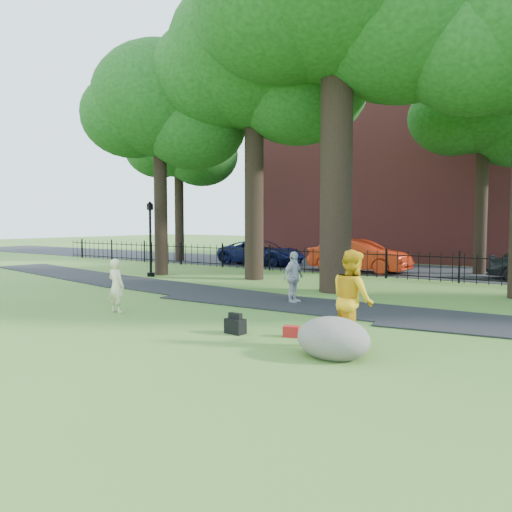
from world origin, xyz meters
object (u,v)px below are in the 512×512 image
Objects in this scene: man at (353,299)px; boulder at (333,336)px; red_sedan at (359,256)px; lamppost at (150,240)px; woman at (116,286)px.

boulder is (-0.01, -0.83, -0.56)m from man.
red_sedan is (-5.65, 13.64, -0.17)m from man.
man is at bearing -18.28° from lamppost.
man reaches higher than woman.
man is 0.40× the size of red_sedan.
boulder is at bearing -21.17° from lamppost.
woman is 0.76× the size of man.
boulder is 15.54m from red_sedan.
woman is at bearing 173.93° from boulder.
woman reaches higher than boulder.
man is at bearing -156.78° from red_sedan.
man reaches higher than red_sedan.
lamppost reaches higher than woman.
lamppost is (-12.54, 7.43, 1.24)m from boulder.
lamppost is at bearing 149.37° from boulder.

